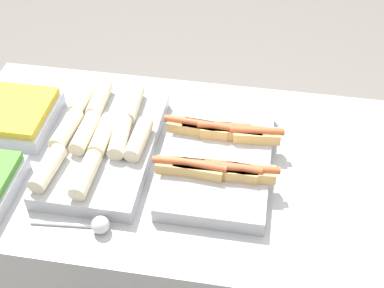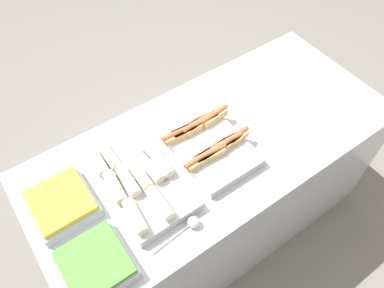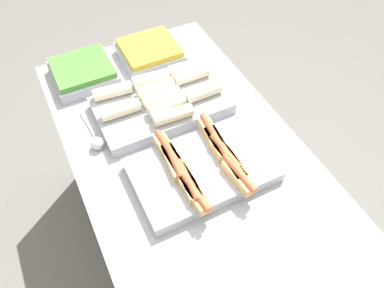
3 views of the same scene
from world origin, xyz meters
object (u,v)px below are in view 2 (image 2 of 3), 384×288
tray_hotdogs (206,141)px  tray_side_back (62,204)px  tray_side_front (95,265)px  serving_spoon_near (191,224)px  tray_wraps (138,179)px

tray_hotdogs → tray_side_back: (-0.68, 0.08, -0.00)m
tray_side_front → serving_spoon_near: (0.39, -0.07, -0.01)m
tray_side_back → serving_spoon_near: tray_side_back is taller
tray_wraps → tray_side_back: size_ratio=2.00×
tray_side_back → tray_hotdogs: bearing=-7.0°
tray_hotdogs → serving_spoon_near: 0.42m
tray_wraps → serving_spoon_near: tray_wraps is taller
tray_hotdogs → serving_spoon_near: bearing=-135.2°
tray_hotdogs → tray_side_front: tray_hotdogs is taller
tray_side_back → serving_spoon_near: 0.54m
tray_hotdogs → tray_side_front: size_ratio=1.86×
tray_side_front → tray_wraps: bearing=36.0°
tray_wraps → serving_spoon_near: (0.07, -0.30, -0.02)m
tray_hotdogs → tray_wraps: (-0.36, 0.00, 0.00)m
tray_hotdogs → serving_spoon_near: tray_hotdogs is taller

